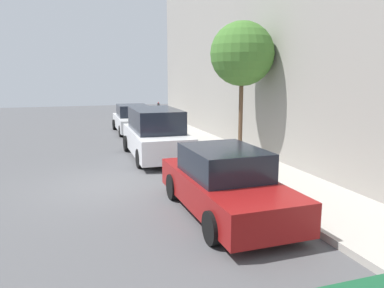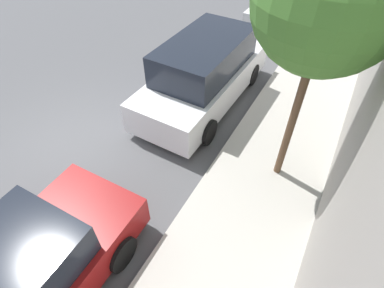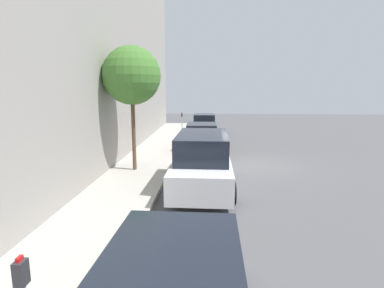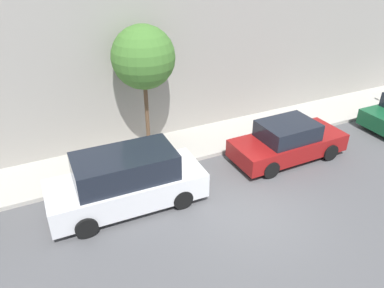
{
  "view_description": "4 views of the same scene",
  "coord_description": "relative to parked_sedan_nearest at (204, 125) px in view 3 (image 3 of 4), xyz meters",
  "views": [
    {
      "loc": [
        -1.09,
        -10.69,
        3.18
      ],
      "look_at": [
        2.63,
        0.48,
        1.0
      ],
      "focal_mm": 35.0,
      "sensor_mm": 36.0,
      "label": 1
    },
    {
      "loc": [
        5.34,
        -3.16,
        5.42
      ],
      "look_at": [
        3.19,
        0.7,
        1.0
      ],
      "focal_mm": 28.0,
      "sensor_mm": 36.0,
      "label": 2
    },
    {
      "loc": [
        1.98,
        13.42,
        3.34
      ],
      "look_at": [
        2.6,
        0.37,
        1.0
      ],
      "focal_mm": 28.0,
      "sensor_mm": 36.0,
      "label": 3
    },
    {
      "loc": [
        -7.5,
        5.69,
        7.72
      ],
      "look_at": [
        3.22,
        0.55,
        1.0
      ],
      "focal_mm": 35.0,
      "sensor_mm": 36.0,
      "label": 4
    }
  ],
  "objects": [
    {
      "name": "ground_plane",
      "position": [
        -2.12,
        9.82,
        -0.72
      ],
      "size": [
        60.0,
        60.0,
        0.0
      ],
      "primitive_type": "plane",
      "color": "#515154"
    },
    {
      "name": "sidewalk",
      "position": [
        2.6,
        9.82,
        -0.65
      ],
      "size": [
        2.44,
        32.0,
        0.15
      ],
      "color": "#B2ADA3",
      "rests_on": "ground_plane"
    },
    {
      "name": "building_facade",
      "position": [
        4.82,
        9.82,
        5.89
      ],
      "size": [
        2.0,
        32.0,
        13.23
      ],
      "color": "gray",
      "rests_on": "ground_plane"
    },
    {
      "name": "parked_sedan_nearest",
      "position": [
        0.0,
        0.0,
        0.0
      ],
      "size": [
        1.92,
        4.5,
        1.54
      ],
      "color": "#14512D",
      "rests_on": "ground_plane"
    },
    {
      "name": "parked_sedan_second",
      "position": [
        0.12,
        6.75,
        0.0
      ],
      "size": [
        1.92,
        4.52,
        1.54
      ],
      "color": "maroon",
      "rests_on": "ground_plane"
    },
    {
      "name": "parked_minivan_third",
      "position": [
        -0.02,
        13.2,
        0.2
      ],
      "size": [
        2.02,
        4.94,
        1.9
      ],
      "color": "silver",
      "rests_on": "ground_plane"
    },
    {
      "name": "parking_meter_near",
      "position": [
        1.83,
        -0.9,
        0.31
      ],
      "size": [
        0.11,
        0.15,
        1.44
      ],
      "color": "#ADADB2",
      "rests_on": "sidewalk"
    },
    {
      "name": "street_tree",
      "position": [
        2.77,
        11.46,
        3.18
      ],
      "size": [
        2.27,
        2.27,
        4.91
      ],
      "color": "brown",
      "rests_on": "sidewalk"
    }
  ]
}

